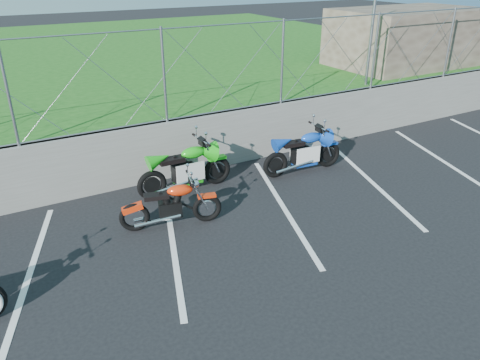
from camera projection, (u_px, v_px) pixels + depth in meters
ground at (195, 266)px, 7.57m from camera, size 90.00×90.00×0.00m
retaining_wall at (126, 158)px, 10.05m from camera, size 30.00×0.22×1.30m
grass_field at (46, 72)px, 17.92m from camera, size 30.00×20.00×1.30m
stone_building at (408, 37)px, 15.70m from camera, size 5.00×3.00×1.80m
chain_link_fence at (117, 82)px, 9.35m from camera, size 28.00×0.03×2.00m
sign_pole at (372, 30)px, 12.70m from camera, size 0.08×0.08×3.00m
parking_lines at (231, 221)px, 8.90m from camera, size 18.29×4.31×0.01m
naked_orange at (172, 206)px, 8.57m from camera, size 1.86×0.69×0.94m
sportbike_green at (187, 170)px, 9.87m from camera, size 2.14×0.76×1.11m
sportbike_blue at (304, 153)px, 10.81m from camera, size 2.06×0.73×1.07m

